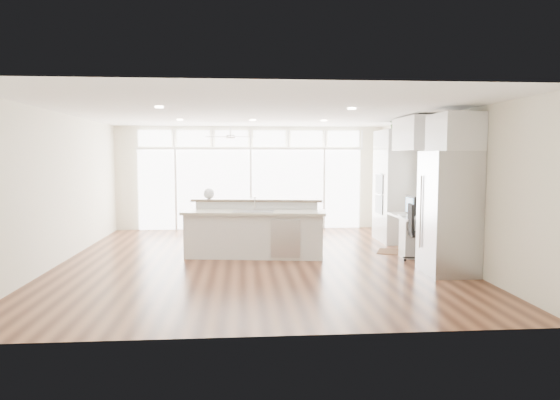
{
  "coord_description": "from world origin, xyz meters",
  "views": [
    {
      "loc": [
        -0.27,
        -9.16,
        1.91
      ],
      "look_at": [
        0.51,
        0.6,
        1.06
      ],
      "focal_mm": 32.0,
      "sensor_mm": 36.0,
      "label": 1
    }
  ],
  "objects": [
    {
      "name": "keyboard",
      "position": [
        2.88,
        0.3,
        0.77
      ],
      "size": [
        0.14,
        0.32,
        0.02
      ],
      "primitive_type": "cube",
      "rotation": [
        0.0,
        0.0,
        -0.08
      ],
      "color": "silver",
      "rests_on": "desk_nook"
    },
    {
      "name": "oven_cabinet",
      "position": [
        3.17,
        1.8,
        1.25
      ],
      "size": [
        0.64,
        1.2,
        2.5
      ],
      "primitive_type": "cube",
      "color": "silver",
      "rests_on": "floor"
    },
    {
      "name": "rug",
      "position": [
        2.91,
        0.46,
        0.01
      ],
      "size": [
        1.04,
        0.91,
        0.01
      ],
      "primitive_type": "cube",
      "rotation": [
        0.0,
        0.0,
        -0.37
      ],
      "color": "#341D10",
      "rests_on": "floor"
    },
    {
      "name": "floor",
      "position": [
        0.0,
        0.0,
        -0.01
      ],
      "size": [
        7.0,
        8.0,
        0.02
      ],
      "primitive_type": "cube",
      "color": "#422214",
      "rests_on": "ground"
    },
    {
      "name": "framed_photos",
      "position": [
        3.46,
        0.92,
        1.4
      ],
      "size": [
        0.06,
        0.22,
        0.8
      ],
      "primitive_type": "cube",
      "color": "black",
      "rests_on": "wall_right"
    },
    {
      "name": "kitchen_island",
      "position": [
        -0.01,
        0.26,
        0.54
      ],
      "size": [
        2.82,
        1.38,
        1.07
      ],
      "primitive_type": "cube",
      "rotation": [
        0.0,
        0.0,
        -0.14
      ],
      "color": "silver",
      "rests_on": "floor"
    },
    {
      "name": "ceiling_fan",
      "position": [
        -0.5,
        2.8,
        2.48
      ],
      "size": [
        1.16,
        1.16,
        0.32
      ],
      "primitive_type": "cube",
      "color": "white",
      "rests_on": "ceiling"
    },
    {
      "name": "fishbowl",
      "position": [
        -0.9,
        0.79,
        1.18
      ],
      "size": [
        0.27,
        0.27,
        0.22
      ],
      "primitive_type": "sphere",
      "rotation": [
        0.0,
        0.0,
        -0.28
      ],
      "color": "white",
      "rests_on": "kitchen_island"
    },
    {
      "name": "transom_row",
      "position": [
        0.0,
        3.94,
        2.38
      ],
      "size": [
        5.9,
        0.06,
        0.4
      ],
      "primitive_type": "cube",
      "color": "silver",
      "rests_on": "wall_back"
    },
    {
      "name": "recessed_lights",
      "position": [
        0.0,
        0.2,
        2.68
      ],
      "size": [
        3.4,
        3.0,
        0.02
      ],
      "primitive_type": "cube",
      "color": "white",
      "rests_on": "ceiling"
    },
    {
      "name": "glass_wall",
      "position": [
        0.0,
        3.94,
        1.05
      ],
      "size": [
        5.8,
        0.06,
        2.08
      ],
      "primitive_type": "cube",
      "color": "silver",
      "rests_on": "wall_back"
    },
    {
      "name": "wall_front",
      "position": [
        0.0,
        -4.0,
        1.35
      ],
      "size": [
        7.0,
        0.04,
        2.7
      ],
      "primitive_type": "cube",
      "color": "#ECE6CC",
      "rests_on": "floor"
    },
    {
      "name": "desk_nook",
      "position": [
        3.13,
        0.3,
        0.38
      ],
      "size": [
        0.72,
        1.3,
        0.76
      ],
      "primitive_type": "cube",
      "color": "silver",
      "rests_on": "floor"
    },
    {
      "name": "monitor",
      "position": [
        3.05,
        0.3,
        0.96
      ],
      "size": [
        0.09,
        0.49,
        0.41
      ],
      "primitive_type": "cube",
      "rotation": [
        0.0,
        0.0,
        0.01
      ],
      "color": "black",
      "rests_on": "desk_nook"
    },
    {
      "name": "office_chair",
      "position": [
        3.01,
        -0.45,
        0.52
      ],
      "size": [
        0.61,
        0.58,
        1.04
      ],
      "primitive_type": "cube",
      "rotation": [
        0.0,
        0.0,
        -0.15
      ],
      "color": "black",
      "rests_on": "floor"
    },
    {
      "name": "ceiling",
      "position": [
        0.0,
        0.0,
        2.7
      ],
      "size": [
        7.0,
        8.0,
        0.02
      ],
      "primitive_type": "cube",
      "color": "white",
      "rests_on": "wall_back"
    },
    {
      "name": "upper_cabinets",
      "position": [
        3.17,
        0.3,
        2.35
      ],
      "size": [
        0.64,
        1.3,
        0.64
      ],
      "primitive_type": "cube",
      "color": "silver",
      "rests_on": "wall_right"
    },
    {
      "name": "wall_right",
      "position": [
        3.5,
        0.0,
        1.35
      ],
      "size": [
        0.04,
        8.0,
        2.7
      ],
      "primitive_type": "cube",
      "color": "#ECE6CC",
      "rests_on": "floor"
    },
    {
      "name": "desk_window",
      "position": [
        3.46,
        0.3,
        1.55
      ],
      "size": [
        0.04,
        0.85,
        0.85
      ],
      "primitive_type": "cube",
      "color": "white",
      "rests_on": "wall_right"
    },
    {
      "name": "potted_plant",
      "position": [
        3.17,
        1.8,
        2.62
      ],
      "size": [
        0.3,
        0.32,
        0.23
      ],
      "primitive_type": "imported",
      "rotation": [
        0.0,
        0.0,
        0.12
      ],
      "color": "#2B5A26",
      "rests_on": "oven_cabinet"
    },
    {
      "name": "wall_left",
      "position": [
        -3.5,
        0.0,
        1.35
      ],
      "size": [
        0.04,
        8.0,
        2.7
      ],
      "primitive_type": "cube",
      "color": "#ECE6CC",
      "rests_on": "floor"
    },
    {
      "name": "refrigerator",
      "position": [
        3.11,
        -1.35,
        1.0
      ],
      "size": [
        0.76,
        0.9,
        2.0
      ],
      "primitive_type": "cube",
      "color": "#ACADB1",
      "rests_on": "floor"
    },
    {
      "name": "fridge_cabinet",
      "position": [
        3.17,
        -1.35,
        2.3
      ],
      "size": [
        0.64,
        0.9,
        0.6
      ],
      "primitive_type": "cube",
      "color": "silver",
      "rests_on": "wall_right"
    },
    {
      "name": "wall_back",
      "position": [
        0.0,
        4.0,
        1.35
      ],
      "size": [
        7.0,
        0.04,
        2.7
      ],
      "primitive_type": "cube",
      "color": "#ECE6CC",
      "rests_on": "floor"
    }
  ]
}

